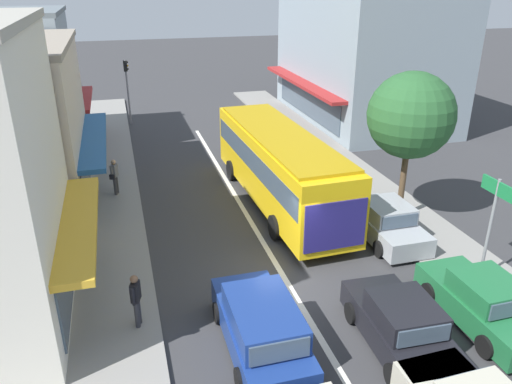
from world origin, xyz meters
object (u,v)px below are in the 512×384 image
at_px(sedan_behind_bus_near, 402,327).
at_px(pedestrian_browsing_midblock, 136,297).
at_px(parked_sedan_kerb_second, 385,222).
at_px(pedestrian_with_handbag_near, 115,175).
at_px(parked_sedan_kerb_front, 483,303).
at_px(wagon_adjacent_lane_lead, 261,327).
at_px(street_tree_right, 411,116).
at_px(city_bus, 279,163).
at_px(directional_road_sign, 494,207).
at_px(traffic_light_downstreet, 127,81).

relative_size(sedan_behind_bus_near, pedestrian_browsing_midblock, 2.62).
relative_size(parked_sedan_kerb_second, pedestrian_with_handbag_near, 2.58).
bearing_deg(sedan_behind_bus_near, parked_sedan_kerb_front, 6.56).
xyz_separation_m(parked_sedan_kerb_front, pedestrian_with_handbag_near, (-9.92, 12.02, 0.40)).
bearing_deg(wagon_adjacent_lane_lead, parked_sedan_kerb_second, 37.19).
bearing_deg(wagon_adjacent_lane_lead, street_tree_right, 38.12).
bearing_deg(parked_sedan_kerb_second, city_bus, 125.52).
bearing_deg(directional_road_sign, sedan_behind_bus_near, -153.19).
bearing_deg(sedan_behind_bus_near, street_tree_right, 59.92).
bearing_deg(sedan_behind_bus_near, directional_road_sign, 26.81).
height_order(traffic_light_downstreet, street_tree_right, street_tree_right).
bearing_deg(sedan_behind_bus_near, parked_sedan_kerb_second, 65.13).
height_order(directional_road_sign, street_tree_right, street_tree_right).
bearing_deg(street_tree_right, pedestrian_browsing_midblock, -158.51).
bearing_deg(wagon_adjacent_lane_lead, traffic_light_downstreet, 95.52).
distance_m(directional_road_sign, pedestrian_with_handbag_near, 15.33).
bearing_deg(pedestrian_browsing_midblock, city_bus, 47.47).
distance_m(parked_sedan_kerb_second, street_tree_right, 4.13).
distance_m(directional_road_sign, street_tree_right, 5.04).
bearing_deg(city_bus, sedan_behind_bus_near, -88.38).
xyz_separation_m(sedan_behind_bus_near, street_tree_right, (3.98, 6.87, 3.70)).
relative_size(city_bus, pedestrian_browsing_midblock, 6.71).
height_order(city_bus, pedestrian_browsing_midblock, city_bus).
bearing_deg(traffic_light_downstreet, street_tree_right, -60.85).
height_order(parked_sedan_kerb_second, pedestrian_browsing_midblock, pedestrian_browsing_midblock).
relative_size(pedestrian_with_handbag_near, pedestrian_browsing_midblock, 1.00).
bearing_deg(city_bus, directional_road_sign, -59.37).
bearing_deg(directional_road_sign, street_tree_right, 92.67).
xyz_separation_m(traffic_light_downstreet, pedestrian_browsing_midblock, (-0.80, -21.95, -1.79)).
distance_m(traffic_light_downstreet, pedestrian_with_handbag_near, 12.45).
bearing_deg(directional_road_sign, parked_sedan_kerb_front, -127.80).
xyz_separation_m(directional_road_sign, street_tree_right, (-0.22, 4.74, 1.68)).
relative_size(sedan_behind_bus_near, directional_road_sign, 1.19).
height_order(wagon_adjacent_lane_lead, parked_sedan_kerb_second, wagon_adjacent_lane_lead).
xyz_separation_m(wagon_adjacent_lane_lead, directional_road_sign, (7.82, 1.22, 1.93)).
relative_size(city_bus, sedan_behind_bus_near, 2.56).
bearing_deg(pedestrian_browsing_midblock, traffic_light_downstreet, 87.92).
distance_m(street_tree_right, pedestrian_with_handbag_near, 12.80).
bearing_deg(parked_sedan_kerb_front, directional_road_sign, 52.20).
xyz_separation_m(parked_sedan_kerb_front, parked_sedan_kerb_second, (-0.19, 5.31, 0.00)).
xyz_separation_m(wagon_adjacent_lane_lead, parked_sedan_kerb_front, (6.43, -0.58, -0.08)).
xyz_separation_m(wagon_adjacent_lane_lead, pedestrian_browsing_midblock, (-3.09, 1.76, 0.32)).
relative_size(street_tree_right, pedestrian_browsing_midblock, 3.70).
bearing_deg(directional_road_sign, parked_sedan_kerb_second, 114.31).
distance_m(city_bus, street_tree_right, 5.67).
relative_size(city_bus, traffic_light_downstreet, 2.61).
relative_size(parked_sedan_kerb_second, directional_road_sign, 1.17).
bearing_deg(pedestrian_with_handbag_near, pedestrian_browsing_midblock, -87.62).
bearing_deg(pedestrian_with_handbag_near, wagon_adjacent_lane_lead, -73.04).
bearing_deg(sedan_behind_bus_near, traffic_light_downstreet, 103.52).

